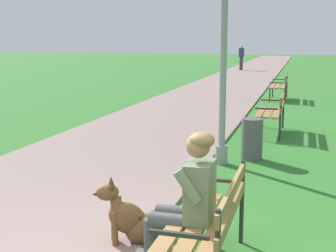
% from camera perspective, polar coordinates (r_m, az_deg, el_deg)
% --- Properties ---
extents(paved_path, '(3.51, 60.00, 0.04)m').
position_cam_1_polar(paved_path, '(27.42, 9.49, 6.22)').
color(paved_path, gray).
rests_on(paved_path, ground).
extents(park_bench_near, '(0.55, 1.50, 0.85)m').
position_cam_1_polar(park_bench_near, '(4.11, 5.21, -10.97)').
color(park_bench_near, olive).
rests_on(park_bench_near, ground).
extents(park_bench_mid, '(0.55, 1.50, 0.85)m').
position_cam_1_polar(park_bench_mid, '(10.35, 12.71, 1.93)').
color(park_bench_mid, olive).
rests_on(park_bench_mid, ground).
extents(park_bench_far, '(0.55, 1.50, 0.85)m').
position_cam_1_polar(park_bench_far, '(16.18, 13.55, 4.92)').
color(park_bench_far, olive).
rests_on(park_bench_far, ground).
extents(person_seated_on_near_bench, '(0.74, 0.49, 1.25)m').
position_cam_1_polar(person_seated_on_near_bench, '(4.09, 2.39, -8.49)').
color(person_seated_on_near_bench, '#4C4C51').
rests_on(person_seated_on_near_bench, ground).
extents(dog_brown, '(0.77, 0.48, 0.71)m').
position_cam_1_polar(dog_brown, '(4.71, -4.37, -11.37)').
color(dog_brown, brown).
rests_on(dog_brown, ground).
extents(lamp_post_near, '(0.24, 0.24, 4.74)m').
position_cam_1_polar(lamp_post_near, '(7.52, 6.88, 13.75)').
color(lamp_post_near, gray).
rests_on(lamp_post_near, ground).
extents(litter_bin, '(0.36, 0.36, 0.70)m').
position_cam_1_polar(litter_bin, '(8.04, 10.18, -1.58)').
color(litter_bin, '#515156').
rests_on(litter_bin, ground).
extents(pedestrian_distant, '(0.32, 0.22, 1.65)m').
position_cam_1_polar(pedestrian_distant, '(30.89, 8.91, 8.24)').
color(pedestrian_distant, '#383842').
rests_on(pedestrian_distant, ground).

